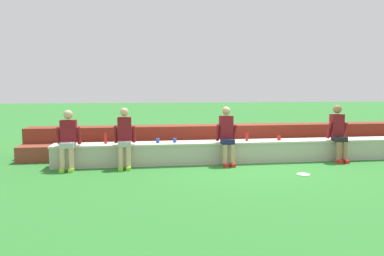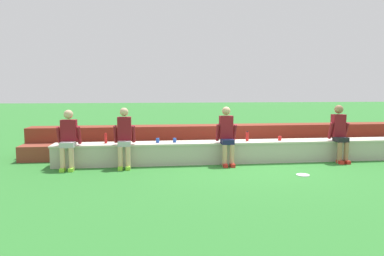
{
  "view_description": "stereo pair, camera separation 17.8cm",
  "coord_description": "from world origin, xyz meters",
  "px_view_note": "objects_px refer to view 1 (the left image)",
  "views": [
    {
      "loc": [
        -2.61,
        -8.18,
        1.81
      ],
      "look_at": [
        -1.4,
        0.28,
        0.87
      ],
      "focal_mm": 32.92,
      "sensor_mm": 36.0,
      "label": 1
    },
    {
      "loc": [
        -2.43,
        -8.21,
        1.81
      ],
      "look_at": [
        -1.4,
        0.28,
        0.87
      ],
      "focal_mm": 32.92,
      "sensor_mm": 36.0,
      "label": 2
    }
  ],
  "objects_px": {
    "water_bottle_mid_right": "(247,136)",
    "plastic_cup_middle": "(279,138)",
    "person_left_of_center": "(125,137)",
    "person_center": "(227,134)",
    "water_bottle_near_right": "(106,139)",
    "plastic_cup_left_end": "(175,140)",
    "person_far_left": "(68,138)",
    "person_right_of_center": "(338,131)",
    "plastic_cup_right_end": "(158,141)",
    "frisbee": "(303,174)"
  },
  "relations": [
    {
      "from": "water_bottle_mid_right",
      "to": "plastic_cup_middle",
      "type": "bearing_deg",
      "value": -0.93
    },
    {
      "from": "person_left_of_center",
      "to": "person_center",
      "type": "xyz_separation_m",
      "value": [
        2.42,
        0.02,
        0.01
      ]
    },
    {
      "from": "water_bottle_mid_right",
      "to": "water_bottle_near_right",
      "type": "distance_m",
      "value": 3.47
    },
    {
      "from": "plastic_cup_middle",
      "to": "plastic_cup_left_end",
      "type": "bearing_deg",
      "value": 179.89
    },
    {
      "from": "person_far_left",
      "to": "water_bottle_near_right",
      "type": "bearing_deg",
      "value": 23.16
    },
    {
      "from": "water_bottle_mid_right",
      "to": "plastic_cup_middle",
      "type": "height_order",
      "value": "water_bottle_mid_right"
    },
    {
      "from": "person_far_left",
      "to": "person_right_of_center",
      "type": "relative_size",
      "value": 0.95
    },
    {
      "from": "person_left_of_center",
      "to": "plastic_cup_left_end",
      "type": "height_order",
      "value": "person_left_of_center"
    },
    {
      "from": "person_far_left",
      "to": "plastic_cup_left_end",
      "type": "distance_m",
      "value": 2.46
    },
    {
      "from": "plastic_cup_right_end",
      "to": "plastic_cup_left_end",
      "type": "bearing_deg",
      "value": 3.16
    },
    {
      "from": "plastic_cup_right_end",
      "to": "plastic_cup_left_end",
      "type": "distance_m",
      "value": 0.41
    },
    {
      "from": "water_bottle_mid_right",
      "to": "water_bottle_near_right",
      "type": "xyz_separation_m",
      "value": [
        -3.47,
        0.04,
        0.0
      ]
    },
    {
      "from": "person_center",
      "to": "person_left_of_center",
      "type": "bearing_deg",
      "value": -179.61
    },
    {
      "from": "frisbee",
      "to": "person_center",
      "type": "bearing_deg",
      "value": 138.09
    },
    {
      "from": "water_bottle_mid_right",
      "to": "person_far_left",
      "type": "bearing_deg",
      "value": -176.0
    },
    {
      "from": "person_far_left",
      "to": "water_bottle_mid_right",
      "type": "bearing_deg",
      "value": 4.0
    },
    {
      "from": "person_center",
      "to": "plastic_cup_middle",
      "type": "distance_m",
      "value": 1.47
    },
    {
      "from": "water_bottle_mid_right",
      "to": "plastic_cup_middle",
      "type": "xyz_separation_m",
      "value": [
        0.84,
        -0.01,
        -0.06
      ]
    },
    {
      "from": "person_right_of_center",
      "to": "person_center",
      "type": "bearing_deg",
      "value": -179.79
    },
    {
      "from": "person_left_of_center",
      "to": "person_right_of_center",
      "type": "xyz_separation_m",
      "value": [
        5.29,
        0.03,
        0.03
      ]
    },
    {
      "from": "person_far_left",
      "to": "person_left_of_center",
      "type": "relative_size",
      "value": 0.97
    },
    {
      "from": "person_center",
      "to": "plastic_cup_middle",
      "type": "xyz_separation_m",
      "value": [
        1.43,
        0.29,
        -0.16
      ]
    },
    {
      "from": "plastic_cup_right_end",
      "to": "plastic_cup_middle",
      "type": "relative_size",
      "value": 1.04
    },
    {
      "from": "person_right_of_center",
      "to": "water_bottle_near_right",
      "type": "relative_size",
      "value": 5.62
    },
    {
      "from": "person_right_of_center",
      "to": "plastic_cup_middle",
      "type": "distance_m",
      "value": 1.48
    },
    {
      "from": "person_left_of_center",
      "to": "water_bottle_mid_right",
      "type": "bearing_deg",
      "value": 6.0
    },
    {
      "from": "water_bottle_mid_right",
      "to": "frisbee",
      "type": "bearing_deg",
      "value": -62.86
    },
    {
      "from": "person_right_of_center",
      "to": "plastic_cup_middle",
      "type": "height_order",
      "value": "person_right_of_center"
    },
    {
      "from": "plastic_cup_middle",
      "to": "plastic_cup_right_end",
      "type": "bearing_deg",
      "value": -179.67
    },
    {
      "from": "person_left_of_center",
      "to": "person_right_of_center",
      "type": "bearing_deg",
      "value": 0.29
    },
    {
      "from": "person_far_left",
      "to": "frisbee",
      "type": "relative_size",
      "value": 4.91
    },
    {
      "from": "person_left_of_center",
      "to": "plastic_cup_right_end",
      "type": "distance_m",
      "value": 0.84
    },
    {
      "from": "plastic_cup_left_end",
      "to": "person_left_of_center",
      "type": "bearing_deg",
      "value": -165.46
    },
    {
      "from": "person_left_of_center",
      "to": "person_center",
      "type": "height_order",
      "value": "person_center"
    },
    {
      "from": "person_far_left",
      "to": "frisbee",
      "type": "bearing_deg",
      "value": -13.78
    },
    {
      "from": "person_center",
      "to": "person_right_of_center",
      "type": "height_order",
      "value": "person_right_of_center"
    },
    {
      "from": "person_far_left",
      "to": "person_center",
      "type": "height_order",
      "value": "person_center"
    },
    {
      "from": "plastic_cup_middle",
      "to": "water_bottle_mid_right",
      "type": "bearing_deg",
      "value": 179.07
    },
    {
      "from": "person_far_left",
      "to": "frisbee",
      "type": "xyz_separation_m",
      "value": [
        5.05,
        -1.24,
        -0.71
      ]
    },
    {
      "from": "person_far_left",
      "to": "person_center",
      "type": "distance_m",
      "value": 3.67
    },
    {
      "from": "person_center",
      "to": "frisbee",
      "type": "relative_size",
      "value": 5.09
    },
    {
      "from": "water_bottle_mid_right",
      "to": "water_bottle_near_right",
      "type": "bearing_deg",
      "value": 179.34
    },
    {
      "from": "person_left_of_center",
      "to": "water_bottle_near_right",
      "type": "xyz_separation_m",
      "value": [
        -0.47,
        0.36,
        -0.09
      ]
    },
    {
      "from": "person_left_of_center",
      "to": "water_bottle_mid_right",
      "type": "height_order",
      "value": "person_left_of_center"
    },
    {
      "from": "person_right_of_center",
      "to": "plastic_cup_left_end",
      "type": "xyz_separation_m",
      "value": [
        -4.11,
        0.28,
        -0.18
      ]
    },
    {
      "from": "person_left_of_center",
      "to": "plastic_cup_right_end",
      "type": "bearing_deg",
      "value": 20.22
    },
    {
      "from": "frisbee",
      "to": "water_bottle_mid_right",
      "type": "bearing_deg",
      "value": 117.14
    },
    {
      "from": "person_far_left",
      "to": "person_right_of_center",
      "type": "height_order",
      "value": "person_right_of_center"
    },
    {
      "from": "person_right_of_center",
      "to": "plastic_cup_right_end",
      "type": "xyz_separation_m",
      "value": [
        -4.52,
        0.26,
        -0.18
      ]
    },
    {
      "from": "person_far_left",
      "to": "person_left_of_center",
      "type": "bearing_deg",
      "value": -0.82
    }
  ]
}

